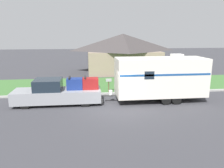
% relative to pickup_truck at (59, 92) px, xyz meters
% --- Properties ---
extents(ground_plane, '(120.00, 120.00, 0.00)m').
position_rel_pickup_truck_xyz_m(ground_plane, '(3.89, -1.62, -0.87)').
color(ground_plane, '#38383D').
extents(curb_strip, '(80.00, 0.30, 0.14)m').
position_rel_pickup_truck_xyz_m(curb_strip, '(3.89, 2.13, -0.80)').
color(curb_strip, '#999993').
rests_on(curb_strip, ground_plane).
extents(lawn_strip, '(80.00, 7.00, 0.03)m').
position_rel_pickup_truck_xyz_m(lawn_strip, '(3.89, 5.78, -0.85)').
color(lawn_strip, '#3D6B33').
rests_on(lawn_strip, ground_plane).
extents(house_across_street, '(9.93, 7.11, 5.03)m').
position_rel_pickup_truck_xyz_m(house_across_street, '(6.89, 13.04, 1.74)').
color(house_across_street, gray).
rests_on(house_across_street, ground_plane).
extents(pickup_truck, '(6.38, 1.98, 2.01)m').
position_rel_pickup_truck_xyz_m(pickup_truck, '(0.00, 0.00, 0.00)').
color(pickup_truck, black).
rests_on(pickup_truck, ground_plane).
extents(travel_trailer, '(7.69, 2.46, 3.58)m').
position_rel_pickup_truck_xyz_m(travel_trailer, '(7.63, -0.00, 1.00)').
color(travel_trailer, black).
rests_on(travel_trailer, ground_plane).
extents(mailbox, '(0.48, 0.20, 1.23)m').
position_rel_pickup_truck_xyz_m(mailbox, '(3.96, 2.71, 0.08)').
color(mailbox, brown).
rests_on(mailbox, ground_plane).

